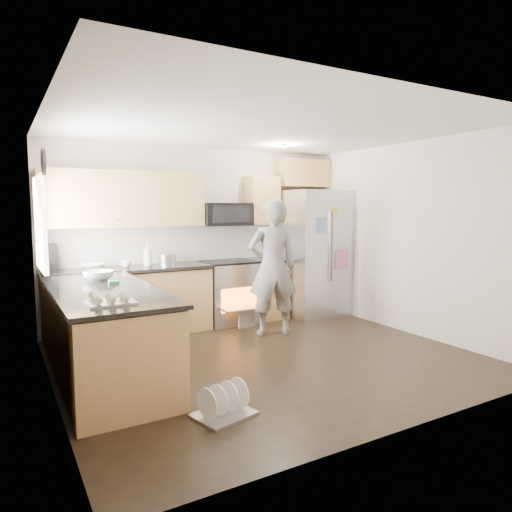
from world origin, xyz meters
TOP-DOWN VIEW (x-y plane):
  - ground at (0.00, 0.00)m, footprint 4.50×4.50m
  - room_shell at (-0.04, 0.02)m, footprint 4.54×4.04m
  - back_cabinet_run at (-0.59, 1.75)m, footprint 4.45×0.64m
  - peninsula at (-1.75, 0.25)m, footprint 0.96×2.36m
  - stove_range at (0.35, 1.69)m, footprint 0.76×0.97m
  - refrigerator at (1.77, 1.45)m, footprint 0.99×0.79m
  - person at (0.57, 0.82)m, footprint 0.76×0.61m
  - dish_rack at (-1.09, -1.10)m, footprint 0.54×0.47m

SIDE VIEW (x-z plane):
  - ground at x=0.00m, z-range 0.00..0.00m
  - dish_rack at x=-1.09m, z-range -0.07..0.22m
  - peninsula at x=-1.75m, z-range -0.05..0.98m
  - stove_range at x=0.35m, z-range -0.22..1.57m
  - person at x=0.57m, z-range 0.00..1.83m
  - back_cabinet_run at x=-0.59m, z-range -0.29..2.21m
  - refrigerator at x=1.77m, z-range 0.00..1.99m
  - room_shell at x=-0.04m, z-range 0.36..2.98m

